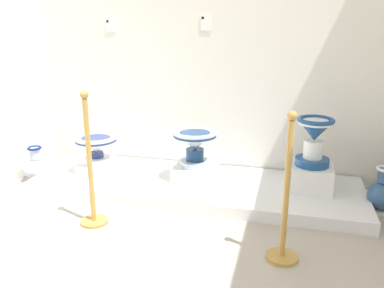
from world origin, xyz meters
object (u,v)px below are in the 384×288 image
antique_toilet_leftmost (195,142)px  info_placard_second (206,22)px  antique_toilet_rightmost (314,136)px  plinth_block_rightmost (311,177)px  decorative_vase_corner (381,194)px  antique_toilet_broad_patterned (96,145)px  plinth_block_leftmost (195,173)px  info_placard_first (111,25)px  stanchion_post_near_left (91,180)px  decorative_vase_companion (37,167)px  plinth_block_broad_patterned (98,167)px  stanchion_post_near_right (285,212)px

antique_toilet_leftmost → info_placard_second: (-0.01, 0.49, 1.09)m
antique_toilet_leftmost → antique_toilet_rightmost: 1.09m
plinth_block_rightmost → decorative_vase_corner: size_ratio=0.94×
antique_toilet_broad_patterned → antique_toilet_leftmost: antique_toilet_leftmost is taller
plinth_block_leftmost → info_placard_first: size_ratio=3.11×
plinth_block_leftmost → plinth_block_rightmost: bearing=3.5°
info_placard_second → decorative_vase_corner: bearing=-18.2°
plinth_block_leftmost → stanchion_post_near_left: stanchion_post_near_left is taller
decorative_vase_companion → antique_toilet_broad_patterned: bearing=11.7°
plinth_block_leftmost → antique_toilet_rightmost: (1.08, 0.07, 0.42)m
info_placard_second → antique_toilet_broad_patterned: bearing=-152.3°
plinth_block_leftmost → antique_toilet_leftmost: size_ratio=0.93×
antique_toilet_broad_patterned → decorative_vase_companion: size_ratio=1.16×
antique_toilet_leftmost → plinth_block_broad_patterned: bearing=-177.6°
plinth_block_rightmost → info_placard_second: 1.79m
antique_toilet_broad_patterned → stanchion_post_near_right: stanchion_post_near_right is taller
antique_toilet_leftmost → stanchion_post_near_left: stanchion_post_near_left is taller
plinth_block_broad_patterned → plinth_block_leftmost: 1.01m
plinth_block_leftmost → plinth_block_rightmost: (1.08, 0.07, 0.04)m
antique_toilet_broad_patterned → decorative_vase_corner: 2.68m
decorative_vase_companion → stanchion_post_near_left: (1.01, -0.69, 0.23)m
plinth_block_rightmost → info_placard_first: bearing=168.8°
antique_toilet_rightmost → decorative_vase_companion: bearing=-175.0°
info_placard_second → stanchion_post_near_right: size_ratio=0.14×
plinth_block_broad_patterned → plinth_block_leftmost: bearing=2.4°
info_placard_second → stanchion_post_near_left: (-0.62, -1.34, -1.21)m
antique_toilet_rightmost → decorative_vase_corner: 0.74m
stanchion_post_near_left → decorative_vase_companion: bearing=145.9°
decorative_vase_companion → plinth_block_broad_patterned: bearing=11.7°
plinth_block_broad_patterned → antique_toilet_broad_patterned: (-0.00, 0.00, 0.24)m
plinth_block_rightmost → stanchion_post_near_left: 1.95m
info_placard_second → stanchion_post_near_right: (0.88, -1.48, -1.22)m
antique_toilet_broad_patterned → antique_toilet_rightmost: size_ratio=0.97×
plinth_block_broad_patterned → plinth_block_rightmost: plinth_block_rightmost is taller
plinth_block_rightmost → antique_toilet_rightmost: (-0.00, 0.00, 0.38)m
plinth_block_leftmost → info_placard_second: 1.48m
plinth_block_broad_patterned → decorative_vase_companion: (-0.63, -0.13, -0.01)m
info_placard_first → decorative_vase_companion: (-0.61, -0.66, -1.41)m
antique_toilet_broad_patterned → info_placard_first: size_ratio=3.34×
antique_toilet_leftmost → stanchion_post_near_right: 1.33m
antique_toilet_rightmost → info_placard_first: 2.35m
info_placard_first → stanchion_post_near_left: size_ratio=0.12×
decorative_vase_companion → stanchion_post_near_right: bearing=-18.2°
antique_toilet_leftmost → stanchion_post_near_left: size_ratio=0.39×
antique_toilet_leftmost → info_placard_first: (-1.03, 0.49, 1.07)m
antique_toilet_leftmost → info_placard_second: info_placard_second is taller
antique_toilet_leftmost → info_placard_first: 1.56m
plinth_block_leftmost → antique_toilet_rightmost: bearing=3.5°
plinth_block_broad_patterned → antique_toilet_leftmost: bearing=2.4°
plinth_block_rightmost → antique_toilet_rightmost: bearing=180.0°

